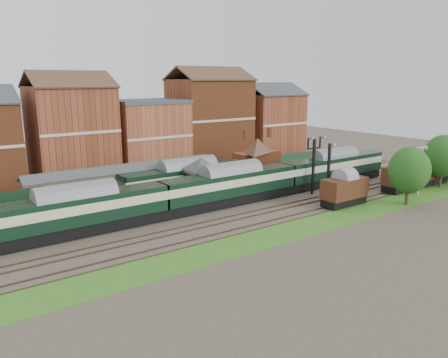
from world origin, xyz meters
TOP-DOWN VIEW (x-y plane):
  - ground at (0.00, 0.00)m, footprint 160.00×160.00m
  - grass_back at (0.00, 16.00)m, footprint 90.00×4.50m
  - grass_front at (0.00, -12.00)m, footprint 90.00×5.00m
  - fence at (0.00, 18.00)m, footprint 90.00×0.12m
  - platform at (-5.00, 9.75)m, footprint 55.00×3.40m
  - signal_box at (-3.00, 3.25)m, footprint 5.40×5.40m
  - brick_hut at (5.00, 3.25)m, footprint 3.20×2.64m
  - station_building at (12.00, 9.75)m, footprint 8.10×8.10m
  - canopy at (-11.00, 9.75)m, footprint 26.00×3.89m
  - semaphore_bracket at (12.04, -2.50)m, footprint 3.60×0.25m
  - semaphore_siding at (10.02, -7.00)m, footprint 1.23×0.25m
  - yard_lamp at (24.00, -11.50)m, footprint 2.60×0.22m
  - town_backdrop at (-0.18, 25.00)m, footprint 69.00×10.00m
  - dmu_train at (-0.57, 0.00)m, footprint 59.85×3.14m
  - platform_railcar at (-3.14, 6.50)m, footprint 19.63×3.09m
  - goods_van_a at (10.98, -9.00)m, footprint 6.33×2.74m
  - goods_van_b at (23.84, -9.00)m, footprint 6.48×2.81m
  - goods_van_c at (31.17, -9.00)m, footprint 6.85×2.97m
  - tree_near at (30.72, -11.03)m, footprint 5.54×5.54m
  - tree_far at (17.91, -13.54)m, footprint 5.24×5.24m

SIDE VIEW (x-z plane):
  - ground at x=0.00m, z-range 0.00..0.00m
  - grass_back at x=0.00m, z-range 0.00..0.06m
  - grass_front at x=0.00m, z-range 0.00..0.06m
  - platform at x=-5.00m, z-range 0.00..1.00m
  - fence at x=0.00m, z-range 0.00..1.50m
  - brick_hut at x=5.00m, z-range -0.28..2.67m
  - goods_van_a at x=10.98m, z-range 0.26..4.10m
  - goods_van_b at x=23.84m, z-range 0.26..4.19m
  - goods_van_c at x=31.17m, z-range 0.26..4.42m
  - platform_railcar at x=-3.14m, z-range 0.37..4.89m
  - dmu_train at x=-0.57m, z-range 0.37..4.97m
  - signal_box at x=-3.00m, z-range 0.19..6.19m
  - station_building at x=12.00m, z-range 1.01..6.91m
  - yard_lamp at x=24.00m, z-range 0.49..7.49m
  - semaphore_siding at x=10.02m, z-range 0.16..8.16m
  - canopy at x=-11.00m, z-range 2.54..6.62m
  - tree_far at x=17.91m, z-range 0.80..8.44m
  - semaphore_bracket at x=12.04m, z-range 0.54..8.72m
  - tree_near at x=30.72m, z-range 0.81..8.81m
  - town_backdrop at x=-0.18m, z-range -1.00..15.00m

